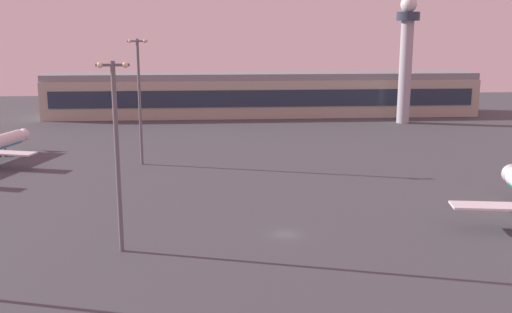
# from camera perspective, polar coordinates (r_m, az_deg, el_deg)

# --- Properties ---
(ground_plane) EXTENTS (416.00, 416.00, 0.00)m
(ground_plane) POSITION_cam_1_polar(r_m,az_deg,el_deg) (99.72, 2.79, -7.43)
(ground_plane) COLOR #424449
(terminal_building) EXTENTS (163.11, 22.40, 16.40)m
(terminal_building) POSITION_cam_1_polar(r_m,az_deg,el_deg) (231.63, 0.61, 5.99)
(terminal_building) COLOR #B2AD99
(terminal_building) RESTS_ON ground
(control_tower) EXTENTS (8.00, 8.00, 43.86)m
(control_tower) POSITION_cam_1_polar(r_m,az_deg,el_deg) (217.16, 14.16, 9.71)
(control_tower) COLOR #A8A8B2
(control_tower) RESTS_ON ground
(apron_light_central) EXTENTS (4.80, 0.90, 30.81)m
(apron_light_central) POSITION_cam_1_polar(r_m,az_deg,el_deg) (148.67, -11.07, 5.78)
(apron_light_central) COLOR slate
(apron_light_central) RESTS_ON ground
(apron_light_east) EXTENTS (4.80, 0.90, 28.86)m
(apron_light_east) POSITION_cam_1_polar(r_m,az_deg,el_deg) (90.33, -13.16, 0.91)
(apron_light_east) COLOR slate
(apron_light_east) RESTS_ON ground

